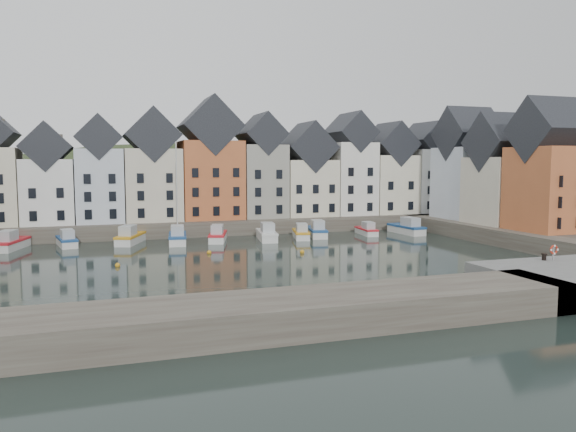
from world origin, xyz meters
name	(u,v)px	position (x,y,z in m)	size (l,w,h in m)	color
ground	(263,264)	(0.00, 0.00, 0.00)	(260.00, 260.00, 0.00)	black
far_quay	(208,224)	(0.00, 30.00, 1.00)	(90.00, 16.00, 2.00)	#453C34
right_quay	(537,235)	(37.00, 3.00, 1.00)	(14.00, 54.00, 2.00)	#453C34
near_wall	(203,321)	(-10.00, -22.00, 1.00)	(50.00, 6.00, 2.00)	#453C34
hillside	(185,305)	(0.02, 56.00, -17.96)	(153.60, 70.40, 64.00)	#252F17
far_terrace	(231,171)	(3.21, 28.00, 8.88)	(72.37, 8.16, 17.78)	#EDE4C6
right_terrace	(505,172)	(36.00, 8.07, 8.91)	(8.30, 24.25, 16.36)	silver
mooring_buoys	(214,256)	(-4.00, 5.33, 0.15)	(20.50, 5.50, 0.50)	orange
boat_a	(11,243)	(-25.51, 18.42, 0.77)	(3.72, 7.02, 2.58)	silver
boat_b	(67,241)	(-19.41, 19.16, 0.70)	(2.97, 6.38, 2.36)	silver
boat_c	(130,238)	(-11.98, 18.97, 0.78)	(4.33, 7.12, 2.61)	silver
boat_d	(178,237)	(-6.28, 17.17, 0.85)	(3.03, 7.05, 13.05)	silver
boat_e	(218,236)	(-1.08, 17.52, 0.73)	(3.69, 6.72, 2.47)	silver
boat_f	(267,234)	(5.26, 16.50, 0.79)	(3.18, 7.12, 2.64)	silver
boat_g	(301,233)	(10.13, 16.72, 0.69)	(3.28, 6.30, 2.32)	silver
boat_h	(317,231)	(12.78, 17.66, 0.78)	(3.55, 7.09, 2.61)	silver
boat_i	(367,230)	(20.24, 17.32, 0.63)	(2.30, 5.63, 2.10)	silver
boat_j	(407,228)	(26.26, 16.54, 0.80)	(2.58, 7.09, 2.68)	silver
mooring_bollard	(544,257)	(19.76, -16.50, 2.31)	(0.48, 0.48, 0.56)	black
life_ring_post	(554,250)	(20.54, -16.73, 2.86)	(0.80, 0.17, 1.30)	gray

